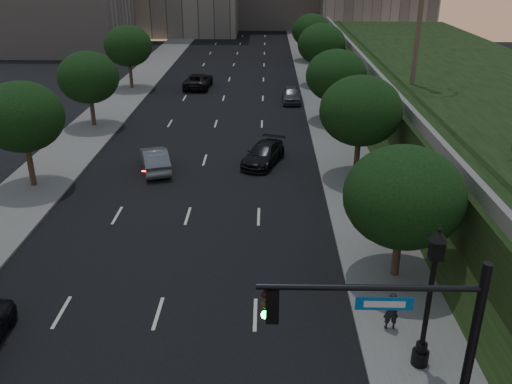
{
  "coord_description": "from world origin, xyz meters",
  "views": [
    {
      "loc": [
        4.4,
        -13.23,
        13.59
      ],
      "look_at": [
        3.95,
        9.34,
        3.6
      ],
      "focal_mm": 38.0,
      "sensor_mm": 36.0,
      "label": 1
    }
  ],
  "objects_px": {
    "sedan_far_left": "(198,81)",
    "sedan_near_right": "(263,154)",
    "traffic_signal_mast": "(423,374)",
    "pedestrian_b": "(390,222)",
    "sedan_mid_left": "(155,159)",
    "pedestrian_c": "(393,228)",
    "pedestrian_a": "(391,311)",
    "sedan_far_right": "(291,94)",
    "street_lamp": "(428,306)"
  },
  "relations": [
    {
      "from": "sedan_near_right",
      "to": "pedestrian_c",
      "type": "height_order",
      "value": "pedestrian_c"
    },
    {
      "from": "sedan_far_left",
      "to": "pedestrian_c",
      "type": "distance_m",
      "value": 37.58
    },
    {
      "from": "traffic_signal_mast",
      "to": "street_lamp",
      "type": "xyz_separation_m",
      "value": [
        1.44,
        4.42,
        -1.04
      ]
    },
    {
      "from": "street_lamp",
      "to": "sedan_near_right",
      "type": "distance_m",
      "value": 21.24
    },
    {
      "from": "traffic_signal_mast",
      "to": "sedan_far_left",
      "type": "height_order",
      "value": "traffic_signal_mast"
    },
    {
      "from": "pedestrian_b",
      "to": "pedestrian_c",
      "type": "height_order",
      "value": "pedestrian_c"
    },
    {
      "from": "traffic_signal_mast",
      "to": "sedan_near_right",
      "type": "height_order",
      "value": "traffic_signal_mast"
    },
    {
      "from": "traffic_signal_mast",
      "to": "pedestrian_c",
      "type": "xyz_separation_m",
      "value": [
        2.24,
        13.09,
        -2.6
      ]
    },
    {
      "from": "pedestrian_b",
      "to": "pedestrian_c",
      "type": "distance_m",
      "value": 0.67
    },
    {
      "from": "pedestrian_b",
      "to": "sedan_near_right",
      "type": "bearing_deg",
      "value": -31.19
    },
    {
      "from": "pedestrian_c",
      "to": "pedestrian_a",
      "type": "bearing_deg",
      "value": 86.71
    },
    {
      "from": "pedestrian_a",
      "to": "pedestrian_c",
      "type": "distance_m",
      "value": 6.83
    },
    {
      "from": "sedan_mid_left",
      "to": "pedestrian_a",
      "type": "relative_size",
      "value": 2.91
    },
    {
      "from": "sedan_near_right",
      "to": "sedan_mid_left",
      "type": "bearing_deg",
      "value": -150.17
    },
    {
      "from": "sedan_mid_left",
      "to": "street_lamp",
      "type": "bearing_deg",
      "value": 107.29
    },
    {
      "from": "traffic_signal_mast",
      "to": "sedan_mid_left",
      "type": "distance_m",
      "value": 26.28
    },
    {
      "from": "sedan_mid_left",
      "to": "pedestrian_a",
      "type": "distance_m",
      "value": 21.03
    },
    {
      "from": "sedan_far_right",
      "to": "pedestrian_c",
      "type": "height_order",
      "value": "pedestrian_c"
    },
    {
      "from": "street_lamp",
      "to": "sedan_far_right",
      "type": "distance_m",
      "value": 37.74
    },
    {
      "from": "pedestrian_b",
      "to": "sedan_mid_left",
      "type": "bearing_deg",
      "value": -6.57
    },
    {
      "from": "sedan_far_left",
      "to": "pedestrian_c",
      "type": "xyz_separation_m",
      "value": [
        13.85,
        -34.94,
        0.28
      ]
    },
    {
      "from": "sedan_far_left",
      "to": "sedan_near_right",
      "type": "relative_size",
      "value": 1.16
    },
    {
      "from": "pedestrian_b",
      "to": "pedestrian_c",
      "type": "relative_size",
      "value": 1.0
    },
    {
      "from": "sedan_near_right",
      "to": "pedestrian_a",
      "type": "relative_size",
      "value": 3.02
    },
    {
      "from": "street_lamp",
      "to": "traffic_signal_mast",
      "type": "bearing_deg",
      "value": -108.03
    },
    {
      "from": "street_lamp",
      "to": "pedestrian_a",
      "type": "relative_size",
      "value": 3.45
    },
    {
      "from": "sedan_far_left",
      "to": "pedestrian_a",
      "type": "height_order",
      "value": "pedestrian_a"
    },
    {
      "from": "sedan_near_right",
      "to": "pedestrian_c",
      "type": "relative_size",
      "value": 2.67
    },
    {
      "from": "street_lamp",
      "to": "sedan_mid_left",
      "type": "distance_m",
      "value": 23.11
    },
    {
      "from": "street_lamp",
      "to": "pedestrian_c",
      "type": "xyz_separation_m",
      "value": [
        0.8,
        8.67,
        -1.56
      ]
    },
    {
      "from": "traffic_signal_mast",
      "to": "sedan_far_right",
      "type": "bearing_deg",
      "value": 92.25
    },
    {
      "from": "traffic_signal_mast",
      "to": "sedan_mid_left",
      "type": "xyz_separation_m",
      "value": [
        -11.64,
        23.39,
        -2.89
      ]
    },
    {
      "from": "sedan_far_left",
      "to": "sedan_far_right",
      "type": "relative_size",
      "value": 1.26
    },
    {
      "from": "sedan_mid_left",
      "to": "pedestrian_b",
      "type": "distance_m",
      "value": 16.89
    },
    {
      "from": "pedestrian_b",
      "to": "traffic_signal_mast",
      "type": "bearing_deg",
      "value": 108.92
    },
    {
      "from": "pedestrian_a",
      "to": "street_lamp",
      "type": "bearing_deg",
      "value": 106.56
    },
    {
      "from": "sedan_far_left",
      "to": "sedan_far_right",
      "type": "height_order",
      "value": "sedan_far_left"
    },
    {
      "from": "sedan_far_left",
      "to": "pedestrian_b",
      "type": "height_order",
      "value": "pedestrian_b"
    },
    {
      "from": "sedan_mid_left",
      "to": "sedan_far_left",
      "type": "height_order",
      "value": "sedan_far_left"
    },
    {
      "from": "pedestrian_c",
      "to": "sedan_near_right",
      "type": "bearing_deg",
      "value": -51.79
    },
    {
      "from": "traffic_signal_mast",
      "to": "street_lamp",
      "type": "relative_size",
      "value": 1.25
    },
    {
      "from": "pedestrian_a",
      "to": "pedestrian_b",
      "type": "distance_m",
      "value": 7.49
    },
    {
      "from": "traffic_signal_mast",
      "to": "pedestrian_b",
      "type": "relative_size",
      "value": 3.8
    },
    {
      "from": "traffic_signal_mast",
      "to": "pedestrian_b",
      "type": "xyz_separation_m",
      "value": [
        2.24,
        13.76,
        -2.6
      ]
    },
    {
      "from": "sedan_mid_left",
      "to": "pedestrian_a",
      "type": "xyz_separation_m",
      "value": [
        12.42,
        -16.97,
        0.18
      ]
    },
    {
      "from": "traffic_signal_mast",
      "to": "pedestrian_b",
      "type": "bearing_deg",
      "value": 80.76
    },
    {
      "from": "sedan_far_right",
      "to": "pedestrian_c",
      "type": "xyz_separation_m",
      "value": [
        3.89,
        -28.9,
        0.3
      ]
    },
    {
      "from": "sedan_far_left",
      "to": "sedan_near_right",
      "type": "distance_m",
      "value": 24.37
    },
    {
      "from": "traffic_signal_mast",
      "to": "pedestrian_c",
      "type": "height_order",
      "value": "traffic_signal_mast"
    },
    {
      "from": "pedestrian_a",
      "to": "pedestrian_c",
      "type": "xyz_separation_m",
      "value": [
        1.46,
        6.67,
        0.11
      ]
    }
  ]
}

